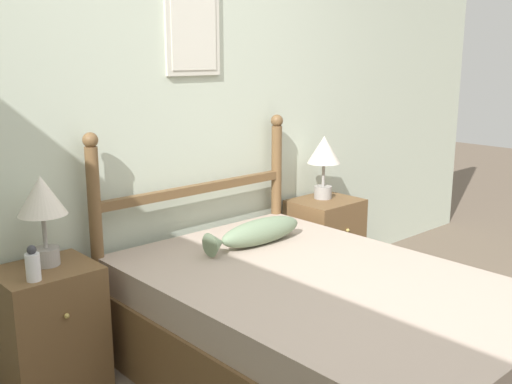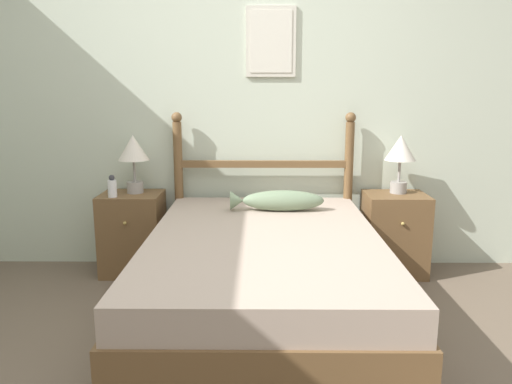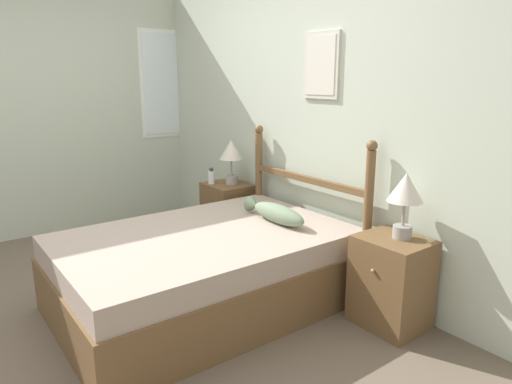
{
  "view_description": "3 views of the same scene",
  "coord_description": "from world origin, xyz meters",
  "px_view_note": "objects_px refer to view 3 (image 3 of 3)",
  "views": [
    {
      "loc": [
        -1.75,
        -1.06,
        1.55
      ],
      "look_at": [
        0.23,
        1.12,
        0.86
      ],
      "focal_mm": 42.0,
      "sensor_mm": 36.0,
      "label": 1
    },
    {
      "loc": [
        0.2,
        -2.03,
        1.34
      ],
      "look_at": [
        0.18,
        1.02,
        0.71
      ],
      "focal_mm": 35.0,
      "sensor_mm": 36.0,
      "label": 2
    },
    {
      "loc": [
        2.84,
        -0.84,
        1.58
      ],
      "look_at": [
        0.24,
        1.1,
        0.77
      ],
      "focal_mm": 32.0,
      "sensor_mm": 36.0,
      "label": 3
    }
  ],
  "objects_px": {
    "table_lamp_left": "(231,153)",
    "bottle": "(211,176)",
    "nightstand_left": "(228,214)",
    "fish_pillow": "(275,213)",
    "nightstand_right": "(391,282)",
    "bed": "(205,269)",
    "table_lamp_right": "(405,193)"
  },
  "relations": [
    {
      "from": "bed",
      "to": "nightstand_right",
      "type": "height_order",
      "value": "nightstand_right"
    },
    {
      "from": "nightstand_right",
      "to": "table_lamp_right",
      "type": "height_order",
      "value": "table_lamp_right"
    },
    {
      "from": "nightstand_right",
      "to": "bottle",
      "type": "xyz_separation_m",
      "value": [
        -2.02,
        -0.12,
        0.37
      ]
    },
    {
      "from": "nightstand_left",
      "to": "nightstand_right",
      "type": "relative_size",
      "value": 1.0
    },
    {
      "from": "bed",
      "to": "table_lamp_left",
      "type": "distance_m",
      "value": 1.42
    },
    {
      "from": "bed",
      "to": "nightstand_right",
      "type": "relative_size",
      "value": 3.32
    },
    {
      "from": "bed",
      "to": "fish_pillow",
      "type": "xyz_separation_m",
      "value": [
        0.1,
        0.56,
        0.34
      ]
    },
    {
      "from": "bed",
      "to": "bottle",
      "type": "distance_m",
      "value": 1.33
    },
    {
      "from": "nightstand_left",
      "to": "bed",
      "type": "bearing_deg",
      "value": -40.63
    },
    {
      "from": "nightstand_left",
      "to": "nightstand_right",
      "type": "bearing_deg",
      "value": 0.0
    },
    {
      "from": "fish_pillow",
      "to": "nightstand_right",
      "type": "bearing_deg",
      "value": 17.22
    },
    {
      "from": "table_lamp_left",
      "to": "bottle",
      "type": "xyz_separation_m",
      "value": [
        -0.12,
        -0.15,
        -0.23
      ]
    },
    {
      "from": "table_lamp_right",
      "to": "table_lamp_left",
      "type": "bearing_deg",
      "value": -179.7
    },
    {
      "from": "nightstand_left",
      "to": "table_lamp_left",
      "type": "bearing_deg",
      "value": 52.85
    },
    {
      "from": "bed",
      "to": "nightstand_right",
      "type": "xyz_separation_m",
      "value": [
        0.96,
        0.82,
        0.03
      ]
    },
    {
      "from": "nightstand_left",
      "to": "fish_pillow",
      "type": "height_order",
      "value": "fish_pillow"
    },
    {
      "from": "nightstand_right",
      "to": "bed",
      "type": "bearing_deg",
      "value": -139.37
    },
    {
      "from": "table_lamp_left",
      "to": "bottle",
      "type": "distance_m",
      "value": 0.3
    },
    {
      "from": "table_lamp_left",
      "to": "table_lamp_right",
      "type": "bearing_deg",
      "value": 0.3
    },
    {
      "from": "bed",
      "to": "table_lamp_left",
      "type": "height_order",
      "value": "table_lamp_left"
    },
    {
      "from": "nightstand_left",
      "to": "table_lamp_left",
      "type": "relative_size",
      "value": 1.42
    },
    {
      "from": "bed",
      "to": "fish_pillow",
      "type": "relative_size",
      "value": 3.16
    },
    {
      "from": "table_lamp_right",
      "to": "bottle",
      "type": "distance_m",
      "value": 2.06
    },
    {
      "from": "nightstand_left",
      "to": "fish_pillow",
      "type": "relative_size",
      "value": 0.95
    },
    {
      "from": "bed",
      "to": "nightstand_left",
      "type": "distance_m",
      "value": 1.27
    },
    {
      "from": "nightstand_left",
      "to": "table_lamp_right",
      "type": "height_order",
      "value": "table_lamp_right"
    },
    {
      "from": "table_lamp_right",
      "to": "nightstand_right",
      "type": "bearing_deg",
      "value": -116.2
    },
    {
      "from": "nightstand_right",
      "to": "fish_pillow",
      "type": "bearing_deg",
      "value": -162.78
    },
    {
      "from": "nightstand_right",
      "to": "table_lamp_left",
      "type": "bearing_deg",
      "value": 178.99
    },
    {
      "from": "nightstand_right",
      "to": "table_lamp_right",
      "type": "bearing_deg",
      "value": 63.8
    },
    {
      "from": "table_lamp_right",
      "to": "bottle",
      "type": "bearing_deg",
      "value": -175.52
    },
    {
      "from": "nightstand_left",
      "to": "bottle",
      "type": "xyz_separation_m",
      "value": [
        -0.1,
        -0.12,
        0.37
      ]
    }
  ]
}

